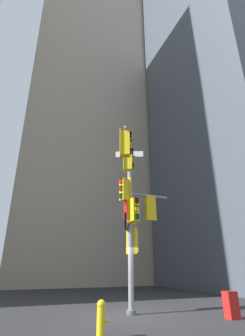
{
  "coord_description": "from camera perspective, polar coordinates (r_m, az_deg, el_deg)",
  "views": [
    {
      "loc": [
        -4.5,
        -10.28,
        1.73
      ],
      "look_at": [
        -0.13,
        0.59,
        6.31
      ],
      "focal_mm": 27.11,
      "sensor_mm": 36.0,
      "label": 1
    }
  ],
  "objects": [
    {
      "name": "building_tower_right",
      "position": [
        36.46,
        21.81,
        24.43
      ],
      "size": [
        14.06,
        14.06,
        54.0
      ],
      "primitive_type": "cube",
      "color": "#4C5460",
      "rests_on": "ground"
    },
    {
      "name": "building_mid_block",
      "position": [
        41.43,
        -8.04,
        16.22
      ],
      "size": [
        15.86,
        15.86,
        53.72
      ],
      "primitive_type": "cube",
      "color": "tan",
      "rests_on": "ground"
    },
    {
      "name": "newspaper_box",
      "position": [
        11.14,
        23.21,
        -26.43
      ],
      "size": [
        0.45,
        0.36,
        0.9
      ],
      "color": "red",
      "rests_on": "ground"
    },
    {
      "name": "signal_pole_assembly",
      "position": [
        11.2,
        2.15,
        -7.06
      ],
      "size": [
        3.39,
        2.95,
        7.94
      ],
      "color": "gray",
      "rests_on": "ground"
    },
    {
      "name": "fire_hydrant",
      "position": [
        7.73,
        -4.84,
        -30.59
      ],
      "size": [
        0.33,
        0.23,
        0.92
      ],
      "color": "yellow",
      "rests_on": "ground"
    },
    {
      "name": "ground",
      "position": [
        11.36,
        1.99,
        -30.11
      ],
      "size": [
        120.0,
        120.0,
        0.0
      ],
      "primitive_type": "plane",
      "color": "#2D2D30"
    }
  ]
}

